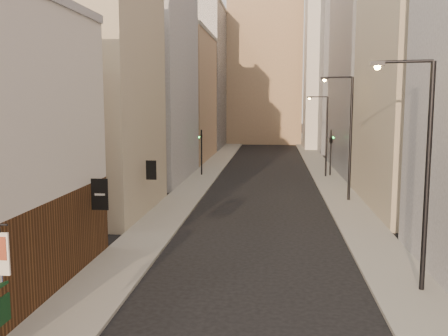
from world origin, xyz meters
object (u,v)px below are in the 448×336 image
(clock_tower, at_px, (265,52))
(streetlamp_far, at_px, (325,131))
(white_tower, at_px, (330,38))
(streetlamp_mid, at_px, (347,131))
(traffic_light_right, at_px, (331,141))
(traffic_light_left, at_px, (201,142))
(streetlamp_near, at_px, (422,163))

(clock_tower, distance_m, streetlamp_far, 49.69)
(clock_tower, distance_m, white_tower, 17.83)
(streetlamp_mid, distance_m, traffic_light_right, 13.65)
(traffic_light_right, bearing_deg, traffic_light_left, -8.30)
(traffic_light_right, bearing_deg, streetlamp_near, 77.70)
(white_tower, bearing_deg, streetlamp_far, -96.54)
(white_tower, height_order, streetlamp_far, white_tower)
(streetlamp_near, xyz_separation_m, traffic_light_left, (-13.69, 32.01, -1.85))
(streetlamp_near, distance_m, streetlamp_mid, 19.42)
(traffic_light_left, bearing_deg, streetlamp_far, -177.69)
(streetlamp_far, bearing_deg, white_tower, 98.03)
(streetlamp_far, height_order, traffic_light_left, streetlamp_far)
(streetlamp_near, height_order, streetlamp_far, streetlamp_near)
(streetlamp_far, bearing_deg, streetlamp_near, -74.22)
(streetlamp_far, relative_size, traffic_light_left, 1.71)
(white_tower, xyz_separation_m, streetlamp_mid, (-3.34, -46.26, -12.93))
(streetlamp_near, relative_size, traffic_light_left, 1.92)
(streetlamp_far, bearing_deg, clock_tower, 113.14)
(streetlamp_mid, bearing_deg, streetlamp_far, 110.43)
(streetlamp_far, bearing_deg, streetlamp_mid, -73.22)
(streetlamp_near, bearing_deg, traffic_light_right, 101.39)
(streetlamp_near, distance_m, streetlamp_far, 32.21)
(streetlamp_near, relative_size, streetlamp_mid, 0.97)
(clock_tower, bearing_deg, streetlamp_mid, -82.76)
(clock_tower, height_order, streetlamp_far, clock_tower)
(white_tower, bearing_deg, traffic_light_right, -95.35)
(clock_tower, distance_m, traffic_light_right, 49.39)
(white_tower, xyz_separation_m, streetlamp_far, (-3.84, -33.48, -13.73))
(traffic_light_right, bearing_deg, clock_tower, -92.52)
(clock_tower, xyz_separation_m, traffic_light_left, (-5.84, -47.67, -14.00))
(streetlamp_mid, xyz_separation_m, traffic_light_left, (-13.50, 12.59, -2.04))
(clock_tower, bearing_deg, traffic_light_right, -80.37)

